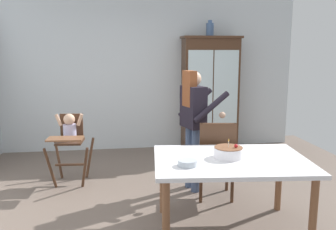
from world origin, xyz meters
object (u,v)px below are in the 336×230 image
(dining_table, at_px, (231,167))
(dining_chair_far_side, at_px, (216,155))
(birthday_cake, at_px, (228,152))
(ceramic_vase, at_px, (210,29))
(china_cabinet, at_px, (210,94))
(high_chair_with_toddler, at_px, (70,136))
(adult_person, at_px, (194,116))
(serving_bowl, at_px, (187,163))

(dining_table, relative_size, dining_chair_far_side, 1.63)
(birthday_cake, bearing_deg, ceramic_vase, 79.21)
(china_cabinet, distance_m, dining_chair_far_side, 2.32)
(high_chair_with_toddler, bearing_deg, china_cabinet, 35.79)
(dining_table, xyz_separation_m, dining_chair_far_side, (0.07, 0.73, -0.10))
(high_chair_with_toddler, distance_m, adult_person, 1.68)
(adult_person, xyz_separation_m, birthday_cake, (0.12, -1.07, -0.17))
(adult_person, bearing_deg, birthday_cake, 169.86)
(china_cabinet, xyz_separation_m, serving_bowl, (-1.02, -3.11, -0.25))
(high_chair_with_toddler, bearing_deg, birthday_cake, -37.62)
(china_cabinet, relative_size, birthday_cake, 7.22)
(dining_table, height_order, birthday_cake, birthday_cake)
(china_cabinet, height_order, dining_table, china_cabinet)
(birthday_cake, bearing_deg, high_chair_with_toddler, 137.97)
(high_chair_with_toddler, distance_m, dining_chair_far_side, 1.97)
(adult_person, bearing_deg, high_chair_with_toddler, 57.17)
(dining_table, xyz_separation_m, birthday_cake, (-0.02, 0.03, 0.14))
(serving_bowl, xyz_separation_m, dining_chair_far_side, (0.53, 0.89, -0.21))
(birthday_cake, relative_size, dining_chair_far_side, 0.29)
(adult_person, relative_size, dining_table, 0.98)
(ceramic_vase, height_order, birthday_cake, ceramic_vase)
(birthday_cake, distance_m, serving_bowl, 0.48)
(adult_person, relative_size, serving_bowl, 8.50)
(high_chair_with_toddler, height_order, serving_bowl, high_chair_with_toddler)
(dining_table, distance_m, serving_bowl, 0.50)
(serving_bowl, height_order, dining_chair_far_side, dining_chair_far_side)
(adult_person, xyz_separation_m, dining_table, (0.13, -1.10, -0.32))
(ceramic_vase, distance_m, serving_bowl, 3.55)
(dining_table, bearing_deg, high_chair_with_toddler, 137.65)
(birthday_cake, bearing_deg, adult_person, 96.26)
(china_cabinet, xyz_separation_m, birthday_cake, (-0.58, -2.92, -0.22))
(high_chair_with_toddler, relative_size, adult_person, 0.62)
(serving_bowl, bearing_deg, dining_table, 18.71)
(high_chair_with_toddler, bearing_deg, serving_bowl, -49.42)
(china_cabinet, distance_m, high_chair_with_toddler, 2.70)
(dining_chair_far_side, bearing_deg, high_chair_with_toddler, -17.18)
(dining_table, bearing_deg, serving_bowl, -161.29)
(adult_person, distance_m, birthday_cake, 1.09)
(china_cabinet, height_order, serving_bowl, china_cabinet)
(birthday_cake, xyz_separation_m, dining_chair_far_side, (0.08, 0.70, -0.24))
(china_cabinet, relative_size, dining_table, 1.29)
(dining_chair_far_side, bearing_deg, serving_bowl, 67.24)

